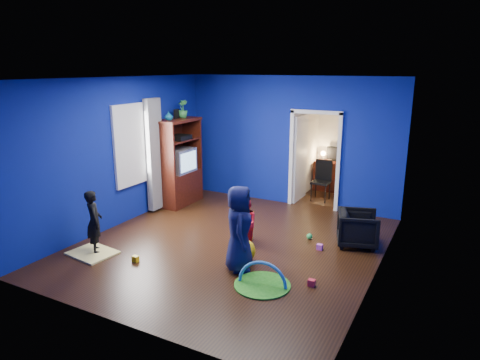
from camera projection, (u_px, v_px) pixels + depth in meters
The scene contains 32 objects.
floor at pixel (231, 245), 7.64m from camera, with size 5.00×5.50×0.01m, color black.
ceiling at pixel (230, 78), 6.89m from camera, with size 5.00×5.50×0.01m, color white.
wall_back at pixel (290, 142), 9.61m from camera, with size 5.00×0.02×2.90m, color navy.
wall_front at pixel (114, 213), 4.91m from camera, with size 5.00×0.02×2.90m, color navy.
wall_left at pixel (119, 152), 8.39m from camera, with size 0.02×5.50×2.90m, color navy.
wall_right at pixel (382, 184), 6.13m from camera, with size 0.02×5.50×2.90m, color navy.
alcove at pixel (327, 146), 10.14m from camera, with size 1.00×1.75×2.50m, color silver, non-canonical shape.
armchair at pixel (358, 229), 7.55m from camera, with size 0.67×0.69×0.63m, color black.
child_black at pixel (94, 222), 7.22m from camera, with size 0.40×0.26×1.10m, color black.
child_navy at pixel (239, 228), 6.56m from camera, with size 0.66×0.43×1.36m, color #0F1939.
toddler_red at pixel (246, 223), 7.47m from camera, with size 0.42×0.33×0.87m, color #B11D12.
vase at pixel (169, 116), 9.19m from camera, with size 0.18×0.18×0.19m, color #0C4E64.
potted_plant at pixel (183, 109), 9.61m from camera, with size 0.22×0.22×0.40m, color green.
tv_armoire at pixel (179, 162), 9.73m from camera, with size 0.58×1.14×1.96m, color #380F09.
crt_tv at pixel (180, 160), 9.70m from camera, with size 0.46×0.70×0.54m, color silver.
yellow_blanket at pixel (93, 253), 7.27m from camera, with size 0.75×0.60×0.03m, color #F2E07A.
hopper_ball at pixel (244, 251), 6.92m from camera, with size 0.39×0.39×0.39m, color yellow.
kid_chair at pixel (244, 228), 7.75m from camera, with size 0.28×0.28×0.50m, color yellow.
play_mat at pixel (262, 285), 6.21m from camera, with size 0.83×0.83×0.02m, color #368E20.
toy_arch at pixel (262, 284), 6.21m from camera, with size 0.74×0.74×0.05m, color #3F8CD8.
window_left at pixel (132, 145), 8.66m from camera, with size 0.03×0.95×1.55m, color white.
curtain at pixel (154, 155), 9.15m from camera, with size 0.14×0.42×2.40m, color slate.
doorway at pixel (315, 162), 9.45m from camera, with size 1.16×0.10×2.10m, color white.
study_desk at pixel (332, 176), 10.91m from camera, with size 0.88×0.44×0.75m, color #3D140A.
desk_monitor at pixel (335, 153), 10.86m from camera, with size 0.40×0.05×0.32m, color black.
desk_lamp at pixel (323, 153), 10.94m from camera, with size 0.14×0.14×0.14m, color #FFD88C.
folding_chair at pixel (321, 182), 10.07m from camera, with size 0.40×0.40×0.92m, color black.
book_shelf at pixel (337, 111), 10.58m from camera, with size 0.88×0.24×0.04m, color white.
toy_0 at pixel (312, 283), 6.20m from camera, with size 0.10×0.08×0.10m, color red.
toy_1 at pixel (135, 259), 6.97m from camera, with size 0.10×0.08×0.10m, color yellow.
toy_2 at pixel (310, 236), 7.88m from camera, with size 0.11×0.11×0.11m, color green.
toy_3 at pixel (320, 247), 7.42m from camera, with size 0.10×0.08×0.10m, color #D650C6.
Camera 1 is at (3.45, -6.18, 3.09)m, focal length 32.00 mm.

